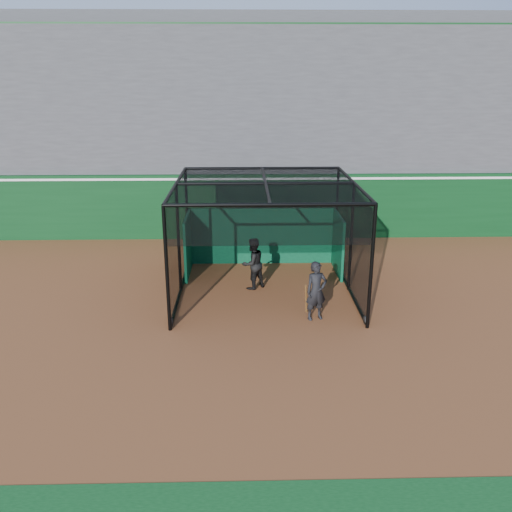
{
  "coord_description": "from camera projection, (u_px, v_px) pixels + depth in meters",
  "views": [
    {
      "loc": [
        0.23,
        -11.96,
        6.12
      ],
      "look_at": [
        0.58,
        2.0,
        1.4
      ],
      "focal_mm": 38.0,
      "sensor_mm": 36.0,
      "label": 1
    }
  ],
  "objects": [
    {
      "name": "batter",
      "position": [
        253.0,
        264.0,
        16.02
      ],
      "size": [
        0.96,
        0.93,
        1.56
      ],
      "primitive_type": "imported",
      "rotation": [
        0.0,
        0.0,
        3.8
      ],
      "color": "black",
      "rests_on": "ground"
    },
    {
      "name": "outfield_wall",
      "position": [
        237.0,
        205.0,
        20.92
      ],
      "size": [
        50.0,
        0.5,
        2.5
      ],
      "color": "#0A3A16",
      "rests_on": "ground"
    },
    {
      "name": "grandstand",
      "position": [
        237.0,
        113.0,
        23.47
      ],
      "size": [
        50.0,
        7.85,
        8.95
      ],
      "color": "#4C4C4F",
      "rests_on": "ground"
    },
    {
      "name": "on_deck_player",
      "position": [
        316.0,
        291.0,
        13.98
      ],
      "size": [
        0.66,
        0.54,
        1.57
      ],
      "color": "black",
      "rests_on": "ground"
    },
    {
      "name": "ground",
      "position": [
        234.0,
        336.0,
        13.28
      ],
      "size": [
        120.0,
        120.0,
        0.0
      ],
      "primitive_type": "plane",
      "color": "brown",
      "rests_on": "ground"
    },
    {
      "name": "batting_cage",
      "position": [
        265.0,
        239.0,
        15.61
      ],
      "size": [
        5.08,
        5.23,
        3.21
      ],
      "color": "black",
      "rests_on": "ground"
    }
  ]
}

